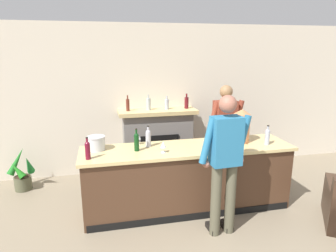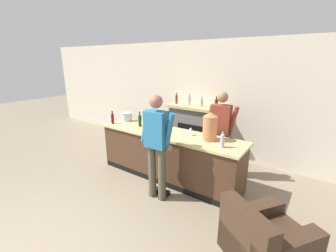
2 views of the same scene
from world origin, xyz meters
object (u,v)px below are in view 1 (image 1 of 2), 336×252
Objects in this scene: copper_dispenser at (241,126)px; wine_glass_front_right at (215,136)px; potted_plant_corner at (22,174)px; wine_bottle_chardonnay_pale at (137,141)px; person_customer at (225,160)px; wine_bottle_cabernet_heavy at (267,136)px; wine_bottle_port_short at (148,137)px; wine_glass_mid_counter at (138,137)px; wine_glass_back_row at (163,145)px; fireplace_stone at (158,141)px; wine_bottle_rose_blush at (88,149)px; ice_bucket_steel at (96,143)px; person_bartender at (224,132)px.

copper_dispenser is 3.19× the size of wine_glass_front_right.
wine_bottle_chardonnay_pale reaches higher than potted_plant_corner.
wine_bottle_cabernet_heavy is at bearing 32.21° from person_customer.
wine_bottle_port_short is (-0.81, 0.84, 0.09)m from person_customer.
wine_bottle_chardonnay_pale reaches higher than wine_glass_front_right.
wine_glass_mid_counter is (-0.13, 0.13, -0.02)m from wine_bottle_port_short.
potted_plant_corner is 2.64m from wine_glass_back_row.
person_customer reaches higher than fireplace_stone.
potted_plant_corner is at bearing 130.27° from wine_bottle_rose_blush.
ice_bucket_steel is at bearing 177.54° from copper_dispenser.
wine_bottle_cabernet_heavy is at bearing -12.74° from wine_glass_mid_counter.
fireplace_stone is 0.87× the size of person_bartender.
wine_glass_mid_counter is (-1.83, 0.41, -0.01)m from wine_bottle_cabernet_heavy.
wine_glass_mid_counter is at bearing 123.95° from wine_glass_back_row.
wine_bottle_chardonnay_pale is at bearing -175.19° from wine_glass_front_right.
ice_bucket_steel is at bearing 160.89° from wine_glass_back_row.
potted_plant_corner is at bearing 153.81° from wine_glass_mid_counter.
potted_plant_corner is 1.97m from wine_bottle_rose_blush.
copper_dispenser is (1.01, -1.33, 0.57)m from fireplace_stone.
ice_bucket_steel is 1.62× the size of wine_glass_back_row.
copper_dispenser reaches higher than wine_glass_mid_counter.
wine_bottle_port_short is 1.06× the size of wine_bottle_cabernet_heavy.
wine_bottle_chardonnay_pale is (-0.55, -1.39, 0.46)m from fireplace_stone.
copper_dispenser is 1.73× the size of wine_bottle_cabernet_heavy.
person_customer reaches higher than wine_glass_mid_counter.
wine_bottle_port_short is at bearing 38.56° from wine_bottle_chardonnay_pale.
fireplace_stone is at bearing 141.66° from person_bartender.
potted_plant_corner is 3.66m from copper_dispenser.
ice_bucket_steel is at bearing 73.61° from wine_bottle_rose_blush.
person_bartender is at bearing 18.98° from wine_bottle_port_short.
wine_bottle_port_short is 0.19m from wine_glass_mid_counter.
wine_bottle_rose_blush is (-1.18, -1.58, 0.45)m from fireplace_stone.
wine_glass_back_row is (0.16, -0.29, -0.03)m from wine_bottle_port_short.
copper_dispenser is 1.63× the size of wine_bottle_port_short.
person_customer is at bearing -35.13° from wine_bottle_chardonnay_pale.
wine_bottle_port_short reaches higher than wine_bottle_rose_blush.
wine_glass_back_row is at bearing 2.09° from wine_bottle_rose_blush.
fireplace_stone is at bearing 66.09° from wine_glass_mid_counter.
wine_bottle_port_short reaches higher than wine_glass_front_right.
fireplace_stone reaches higher than wine_glass_mid_counter.
person_bartender is 2.32m from wine_bottle_rose_blush.
wine_bottle_rose_blush is at bearing -159.90° from person_bartender.
wine_glass_mid_counter is (0.05, 0.28, -0.02)m from wine_bottle_chardonnay_pale.
person_customer reaches higher than potted_plant_corner.
potted_plant_corner is at bearing 146.56° from wine_bottle_chardonnay_pale.
fireplace_stone is at bearing 5.03° from potted_plant_corner.
wine_bottle_port_short is at bearing -45.31° from wine_glass_mid_counter.
wine_bottle_cabernet_heavy is at bearing -9.42° from wine_bottle_port_short.
fireplace_stone is 1.50m from wine_glass_front_right.
person_customer is 5.70× the size of wine_bottle_chardonnay_pale.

